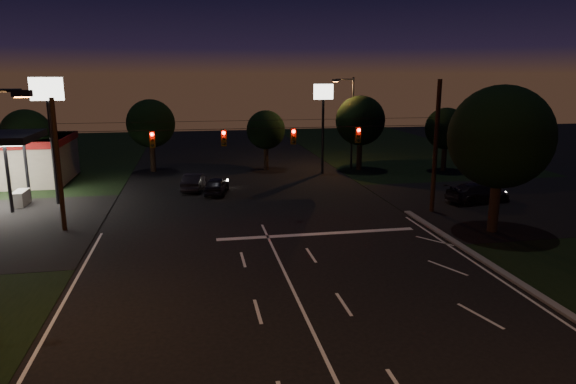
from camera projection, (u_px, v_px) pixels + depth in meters
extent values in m
plane|color=black|center=(313.00, 331.00, 19.07)|extent=(140.00, 140.00, 0.00)
cube|color=black|center=(526.00, 203.00, 37.96)|extent=(20.00, 16.00, 0.02)
cube|color=silver|center=(317.00, 234.00, 30.61)|extent=(12.00, 0.50, 0.01)
cylinder|color=black|center=(431.00, 212.00, 35.57)|extent=(0.30, 0.30, 9.00)
cylinder|color=black|center=(65.00, 231.00, 31.29)|extent=(0.28, 0.28, 8.00)
cylinder|color=black|center=(259.00, 128.00, 32.08)|extent=(24.00, 0.03, 0.03)
cylinder|color=black|center=(259.00, 120.00, 31.97)|extent=(24.00, 0.02, 0.02)
cube|color=#3F3307|center=(152.00, 140.00, 31.04)|extent=(0.32, 0.26, 1.00)
sphere|color=#FF0705|center=(152.00, 134.00, 30.82)|extent=(0.22, 0.22, 0.22)
sphere|color=black|center=(152.00, 140.00, 30.89)|extent=(0.20, 0.20, 0.20)
sphere|color=black|center=(153.00, 145.00, 30.97)|extent=(0.20, 0.20, 0.20)
cube|color=#3F3307|center=(224.00, 138.00, 31.81)|extent=(0.32, 0.26, 1.00)
sphere|color=#FF0705|center=(224.00, 133.00, 31.58)|extent=(0.22, 0.22, 0.22)
sphere|color=black|center=(224.00, 138.00, 31.66)|extent=(0.20, 0.20, 0.20)
sphere|color=black|center=(224.00, 144.00, 31.73)|extent=(0.20, 0.20, 0.20)
cube|color=#3F3307|center=(293.00, 136.00, 32.60)|extent=(0.32, 0.26, 1.00)
sphere|color=#FF0705|center=(294.00, 131.00, 32.37)|extent=(0.22, 0.22, 0.22)
sphere|color=black|center=(294.00, 137.00, 32.44)|extent=(0.20, 0.20, 0.20)
sphere|color=black|center=(294.00, 142.00, 32.52)|extent=(0.20, 0.20, 0.20)
cube|color=#3F3307|center=(358.00, 135.00, 33.36)|extent=(0.32, 0.26, 1.00)
sphere|color=#FF0705|center=(359.00, 130.00, 33.14)|extent=(0.22, 0.22, 0.22)
sphere|color=black|center=(359.00, 135.00, 33.21)|extent=(0.20, 0.20, 0.20)
sphere|color=black|center=(359.00, 140.00, 33.28)|extent=(0.20, 0.20, 0.20)
cube|color=gray|center=(21.00, 198.00, 37.07)|extent=(0.80, 2.00, 1.10)
cylinder|color=black|center=(8.00, 179.00, 34.74)|extent=(0.24, 0.24, 4.80)
cylinder|color=black|center=(26.00, 168.00, 38.57)|extent=(0.24, 0.24, 4.80)
cylinder|color=black|center=(53.00, 153.00, 36.79)|extent=(0.24, 0.24, 7.50)
cube|color=white|center=(46.00, 89.00, 35.77)|extent=(2.20, 0.30, 1.60)
cylinder|color=black|center=(323.00, 137.00, 48.44)|extent=(0.24, 0.24, 7.00)
cube|color=white|center=(323.00, 92.00, 47.49)|extent=(1.80, 0.30, 1.40)
cube|color=black|center=(22.00, 93.00, 17.29)|extent=(0.60, 0.35, 0.22)
cube|color=orange|center=(22.00, 97.00, 17.32)|extent=(0.45, 0.25, 0.04)
cylinder|color=black|center=(352.00, 124.00, 50.75)|extent=(0.20, 0.20, 9.00)
cylinder|color=black|center=(344.00, 79.00, 49.62)|extent=(1.80, 0.12, 0.12)
cube|color=black|center=(336.00, 80.00, 49.48)|extent=(0.60, 0.35, 0.22)
cube|color=orange|center=(335.00, 82.00, 49.51)|extent=(0.45, 0.25, 0.04)
cylinder|color=black|center=(495.00, 200.00, 30.60)|extent=(0.60, 0.60, 4.00)
sphere|color=black|center=(501.00, 137.00, 29.75)|extent=(6.00, 6.00, 6.00)
sphere|color=black|center=(505.00, 139.00, 30.33)|extent=(4.50, 4.50, 4.50)
sphere|color=black|center=(488.00, 139.00, 29.96)|extent=(4.20, 4.20, 4.20)
cylinder|color=black|center=(30.00, 167.00, 44.25)|extent=(0.49, 0.49, 3.00)
sphere|color=black|center=(27.00, 134.00, 43.61)|extent=(4.20, 4.20, 4.20)
sphere|color=black|center=(33.00, 135.00, 44.02)|extent=(3.15, 3.15, 3.15)
sphere|color=black|center=(22.00, 135.00, 43.76)|extent=(2.94, 2.94, 2.94)
cylinder|color=black|center=(153.00, 155.00, 49.84)|extent=(0.52, 0.52, 3.25)
sphere|color=black|center=(151.00, 123.00, 49.15)|extent=(4.60, 4.60, 4.60)
sphere|color=black|center=(156.00, 124.00, 49.59)|extent=(3.45, 3.45, 3.45)
sphere|color=black|center=(146.00, 124.00, 49.31)|extent=(3.22, 3.22, 3.22)
cylinder|color=black|center=(266.00, 156.00, 50.90)|extent=(0.47, 0.47, 2.75)
sphere|color=black|center=(266.00, 130.00, 50.31)|extent=(3.80, 3.80, 3.80)
sphere|color=black|center=(269.00, 131.00, 50.68)|extent=(2.85, 2.85, 2.85)
sphere|color=black|center=(262.00, 131.00, 50.45)|extent=(2.66, 2.66, 2.66)
cylinder|color=black|center=(359.00, 153.00, 50.51)|extent=(0.53, 0.53, 3.40)
sphere|color=black|center=(360.00, 121.00, 49.79)|extent=(4.80, 4.80, 4.80)
sphere|color=black|center=(364.00, 122.00, 50.26)|extent=(3.60, 3.60, 3.60)
sphere|color=black|center=(355.00, 121.00, 49.96)|extent=(3.36, 3.36, 3.36)
cylinder|color=black|center=(444.00, 156.00, 50.08)|extent=(0.48, 0.48, 2.90)
sphere|color=black|center=(446.00, 128.00, 49.47)|extent=(4.00, 4.00, 4.00)
sphere|color=black|center=(448.00, 129.00, 49.85)|extent=(3.00, 3.00, 3.00)
sphere|color=black|center=(441.00, 129.00, 49.61)|extent=(2.80, 2.80, 2.80)
imported|color=black|center=(216.00, 185.00, 40.72)|extent=(2.38, 4.20, 1.35)
imported|color=black|center=(194.00, 182.00, 42.05)|extent=(2.27, 4.41, 1.38)
imported|color=black|center=(478.00, 193.00, 37.98)|extent=(5.27, 2.82, 1.45)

